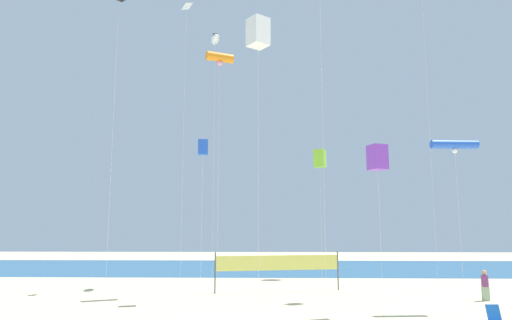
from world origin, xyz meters
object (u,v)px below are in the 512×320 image
volleyball_net (278,264)px  kite_blue_box (203,148)px  beachgoer_plum_shirt (485,284)px  kite_violet_box (377,158)px  kite_lime_box (320,159)px  kite_blue_tube (454,145)px  kite_white_diamond (186,10)px  kite_orange_tube (220,58)px  folding_beach_chair (495,317)px  kite_white_inflatable (215,40)px  kite_white_box (258,33)px

volleyball_net → kite_blue_box: kite_blue_box is taller
beachgoer_plum_shirt → kite_blue_box: 16.86m
beachgoer_plum_shirt → volleyball_net: volleyball_net is taller
kite_violet_box → kite_lime_box: (-0.92, 15.71, 2.34)m
kite_blue_tube → kite_violet_box: 4.32m
kite_blue_tube → kite_blue_box: kite_blue_box is taller
kite_blue_box → kite_lime_box: (7.69, 12.16, 1.21)m
kite_lime_box → kite_white_diamond: bearing=-145.2°
volleyball_net → kite_blue_tube: bearing=-37.8°
kite_blue_tube → kite_orange_tube: kite_orange_tube is taller
volleyball_net → kite_orange_tube: size_ratio=0.52×
volleyball_net → kite_violet_box: 10.55m
folding_beach_chair → kite_blue_tube: bearing=119.1°
kite_white_inflatable → kite_blue_tube: bearing=-36.7°
kite_violet_box → kite_orange_tube: bearing=142.1°
volleyball_net → kite_white_inflatable: (-4.45, 3.07, 15.89)m
folding_beach_chair → kite_blue_tube: kite_blue_tube is taller
volleyball_net → kite_blue_box: (-4.14, -4.31, 6.55)m
beachgoer_plum_shirt → kite_blue_tube: 8.14m
folding_beach_chair → kite_blue_box: (-12.29, 6.06, 7.72)m
kite_blue_tube → kite_white_diamond: (-14.80, 7.64, 11.03)m
kite_violet_box → kite_white_box: (-5.45, -2.07, 5.22)m
kite_blue_box → kite_white_diamond: size_ratio=0.44×
kite_orange_tube → kite_blue_box: bearing=-101.8°
volleyball_net → kite_white_diamond: kite_white_diamond is taller
volleyball_net → kite_white_inflatable: bearing=145.3°
kite_white_diamond → beachgoer_plum_shirt: bearing=-14.0°
kite_lime_box → kite_orange_tube: size_ratio=0.69×
beachgoer_plum_shirt → folding_beach_chair: bearing=71.3°
kite_blue_tube → kite_violet_box: (-4.05, -1.25, -0.80)m
volleyball_net → kite_lime_box: (3.56, 7.85, 7.76)m
kite_blue_tube → kite_lime_box: size_ratio=0.80×
folding_beach_chair → volleyball_net: size_ratio=0.12×
volleyball_net → kite_lime_box: bearing=65.6°
kite_blue_box → kite_orange_tube: bearing=78.2°
kite_blue_box → kite_white_inflatable: 11.91m
folding_beach_chair → kite_white_inflatable: bearing=168.0°
kite_blue_box → kite_violet_box: bearing=-22.4°
kite_violet_box → kite_orange_tube: size_ratio=0.52×
folding_beach_chair → kite_violet_box: (-3.67, 2.50, 6.59)m
kite_blue_box → kite_white_diamond: kite_white_diamond is taller
kite_white_diamond → kite_orange_tube: bearing=-44.3°
kite_violet_box → kite_orange_tube: kite_orange_tube is taller
kite_white_box → kite_blue_box: bearing=119.3°
kite_white_inflatable → volleyball_net: bearing=-34.7°
folding_beach_chair → kite_white_inflatable: size_ratio=0.05×
volleyball_net → kite_blue_tube: (8.53, -6.61, 6.22)m
volleyball_net → kite_white_box: 14.60m
beachgoer_plum_shirt → kite_white_diamond: bearing=-10.7°
kite_blue_box → kite_violet_box: 9.38m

